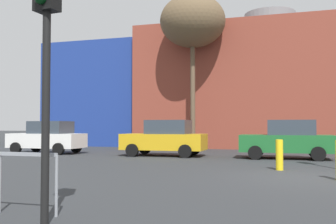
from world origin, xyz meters
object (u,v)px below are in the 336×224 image
object	(u,v)px
traffic_light_near_left	(46,24)
parked_car_1	(165,138)
bare_tree_0	(193,22)
bollard_yellow_1	(279,155)
parked_car_0	(48,137)
parked_car_2	(287,139)

from	to	relation	value
traffic_light_near_left	parked_car_1	bearing A→B (deg)	-164.77
bare_tree_0	parked_car_1	bearing A→B (deg)	-92.81
bare_tree_0	bollard_yellow_1	world-z (taller)	bare_tree_0
parked_car_0	parked_car_2	size ratio (longest dim) A/B	1.00
parked_car_0	traffic_light_near_left	world-z (taller)	traffic_light_near_left
parked_car_2	bollard_yellow_1	bearing A→B (deg)	86.28
parked_car_0	bollard_yellow_1	distance (m)	13.12
traffic_light_near_left	bollard_yellow_1	world-z (taller)	traffic_light_near_left
parked_car_1	bollard_yellow_1	distance (m)	7.32
bare_tree_0	bollard_yellow_1	distance (m)	13.55
parked_car_1	traffic_light_near_left	distance (m)	13.66
parked_car_2	bollard_yellow_1	distance (m)	4.85
bare_tree_0	bollard_yellow_1	bearing A→B (deg)	-62.29
parked_car_1	parked_car_2	bearing A→B (deg)	180.00
parked_car_0	bare_tree_0	bearing A→B (deg)	-143.53
parked_car_0	parked_car_2	xyz separation A→B (m)	(12.51, -0.00, 0.00)
parked_car_1	bollard_yellow_1	bearing A→B (deg)	138.66
parked_car_1	bare_tree_0	world-z (taller)	bare_tree_0
parked_car_0	parked_car_2	world-z (taller)	parked_car_2
parked_car_1	bare_tree_0	size ratio (longest dim) A/B	0.42
parked_car_2	bare_tree_0	world-z (taller)	bare_tree_0
parked_car_1	traffic_light_near_left	bearing A→B (deg)	99.37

